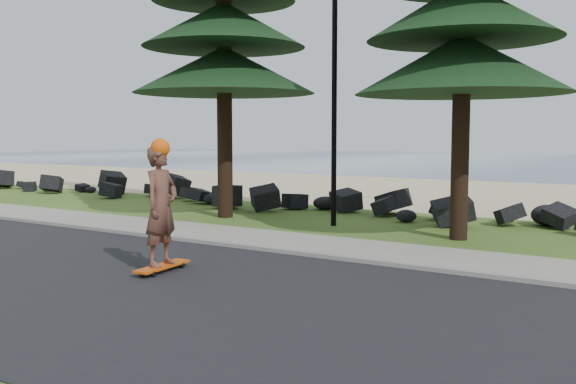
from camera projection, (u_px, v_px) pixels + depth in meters
name	position (u px, v px, depth m)	size (l,w,h in m)	color
ground	(263.00, 242.00, 14.27)	(160.00, 160.00, 0.00)	#3A5B1C
road	(103.00, 279.00, 10.53)	(160.00, 7.00, 0.02)	black
kerb	(238.00, 246.00, 13.52)	(160.00, 0.20, 0.10)	gray
sidewalk	(268.00, 239.00, 14.43)	(160.00, 2.00, 0.08)	gray
beach_sand	(469.00, 194.00, 26.32)	(160.00, 15.00, 0.01)	tan
seawall_boulders	(373.00, 216.00, 18.92)	(60.00, 2.40, 1.10)	black
lamp_post	(334.00, 67.00, 16.57)	(0.25, 0.14, 8.14)	black
skateboarder	(161.00, 206.00, 10.99)	(0.59, 1.27, 2.30)	#CB4B0B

